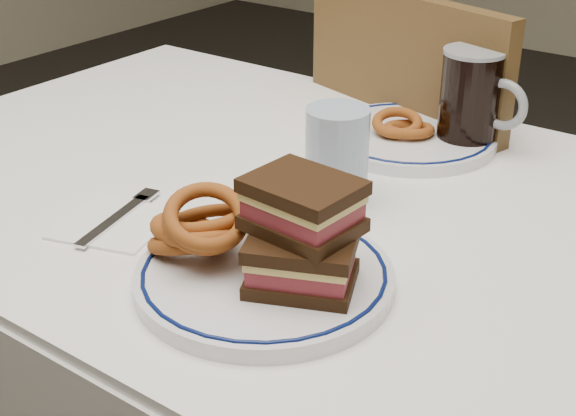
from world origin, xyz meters
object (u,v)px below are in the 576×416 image
Objects in this scene: chair_far at (438,212)px; beer_mug at (472,99)px; reuben_sandwich at (302,234)px; main_plate at (264,276)px; far_plate at (409,136)px.

chair_far is 0.39m from beer_mug.
chair_far is at bearing 103.32° from reuben_sandwich.
main_plate is at bearing -91.12° from beer_mug.
beer_mug is (0.01, 0.50, 0.07)m from main_plate.
beer_mug is at bearing 94.15° from reuben_sandwich.
chair_far is at bearing 100.80° from far_plate.
main_plate is 1.05× the size of far_plate.
main_plate is 2.08× the size of reuben_sandwich.
chair_far reaches higher than beer_mug.
beer_mug is at bearing -57.01° from chair_far.
reuben_sandwich is 0.51× the size of far_plate.
beer_mug reaches higher than far_plate.
beer_mug reaches higher than reuben_sandwich.
chair_far reaches higher than reuben_sandwich.
main_plate reaches higher than far_plate.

